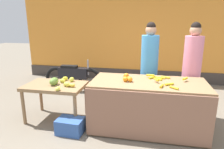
{
  "coord_description": "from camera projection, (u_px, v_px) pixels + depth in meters",
  "views": [
    {
      "loc": [
        0.42,
        -3.31,
        1.86
      ],
      "look_at": [
        -0.26,
        0.15,
        0.91
      ],
      "focal_mm": 32.28,
      "sensor_mm": 36.0,
      "label": 1
    }
  ],
  "objects": [
    {
      "name": "market_wall_back",
      "position": [
        138.0,
        36.0,
        6.19
      ],
      "size": [
        7.38,
        0.23,
        2.87
      ],
      "color": "orange",
      "rests_on": "ground"
    },
    {
      "name": "produce_sack",
      "position": [
        105.0,
        96.0,
        4.4
      ],
      "size": [
        0.4,
        0.35,
        0.54
      ],
      "primitive_type": "ellipsoid",
      "rotation": [
        0.0,
        0.0,
        0.14
      ],
      "color": "maroon",
      "rests_on": "ground"
    },
    {
      "name": "vendor_woman_pink_shirt",
      "position": [
        191.0,
        71.0,
        3.87
      ],
      "size": [
        0.34,
        0.34,
        1.84
      ],
      "color": "#33333D",
      "rests_on": "ground"
    },
    {
      "name": "fruit_stall_counter",
      "position": [
        147.0,
        106.0,
        3.5
      ],
      "size": [
        1.94,
        0.93,
        0.86
      ],
      "color": "olive",
      "rests_on": "ground"
    },
    {
      "name": "orange_pile",
      "position": [
        127.0,
        78.0,
        3.48
      ],
      "size": [
        0.19,
        0.32,
        0.09
      ],
      "color": "orange",
      "rests_on": "fruit_stall_counter"
    },
    {
      "name": "side_table_wooden",
      "position": [
        55.0,
        89.0,
        3.79
      ],
      "size": [
        1.1,
        0.7,
        0.71
      ],
      "color": "olive",
      "rests_on": "ground"
    },
    {
      "name": "vendor_woman_blue_shirt",
      "position": [
        149.0,
        69.0,
        4.05
      ],
      "size": [
        0.34,
        0.34,
        1.84
      ],
      "color": "#33333D",
      "rests_on": "ground"
    },
    {
      "name": "parked_motorcycle",
      "position": [
        73.0,
        77.0,
        5.42
      ],
      "size": [
        1.6,
        0.18,
        0.88
      ],
      "color": "black",
      "rests_on": "ground"
    },
    {
      "name": "ground_plane",
      "position": [
        124.0,
        125.0,
        3.7
      ],
      "size": [
        24.0,
        24.0,
        0.0
      ],
      "primitive_type": "plane",
      "color": "#756B5B"
    },
    {
      "name": "produce_crate",
      "position": [
        70.0,
        126.0,
        3.42
      ],
      "size": [
        0.46,
        0.34,
        0.26
      ],
      "primitive_type": "cube",
      "rotation": [
        0.0,
        0.0,
        -0.05
      ],
      "color": "#3359A5",
      "rests_on": "ground"
    },
    {
      "name": "banana_bunch_pile",
      "position": [
        163.0,
        80.0,
        3.39
      ],
      "size": [
        0.7,
        0.67,
        0.07
      ],
      "color": "gold",
      "rests_on": "fruit_stall_counter"
    },
    {
      "name": "mango_papaya_pile",
      "position": [
        60.0,
        82.0,
        3.73
      ],
      "size": [
        0.51,
        0.7,
        0.14
      ],
      "color": "yellow",
      "rests_on": "side_table_wooden"
    }
  ]
}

